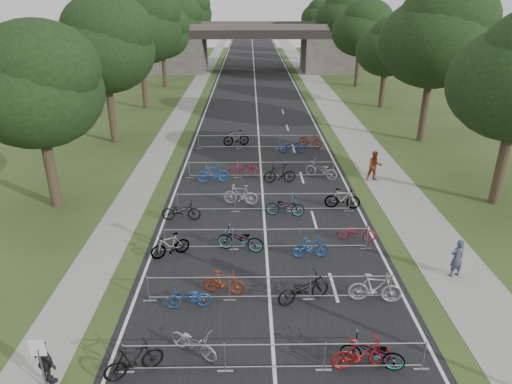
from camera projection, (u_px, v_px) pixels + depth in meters
road at (255, 89)px, 56.79m from camera, size 11.00×140.00×0.01m
sidewalk_right at (319, 89)px, 56.89m from camera, size 3.00×140.00×0.01m
sidewalk_left at (195, 89)px, 56.69m from camera, size 2.00×140.00×0.01m
lane_markings at (255, 89)px, 56.79m from camera, size 0.12×140.00×0.00m
overpass_bridge at (254, 47)px, 69.16m from camera, size 31.00×8.00×7.05m
park_sign at (39, 356)px, 13.06m from camera, size 0.45×0.06×1.83m
tree_left_0 at (37, 88)px, 22.79m from camera, size 6.72×6.72×10.25m
tree_left_1 at (104, 47)px, 33.49m from camera, size 7.56×7.56×11.53m
tree_right_1 at (437, 38)px, 33.56m from camera, size 8.18×8.18×12.47m
tree_left_2 at (139, 25)px, 44.18m from camera, size 8.40×8.40×12.81m
tree_right_2 at (388, 48)px, 45.35m from camera, size 6.16×6.16×9.39m
tree_left_3 at (162, 33)px, 55.84m from camera, size 6.72×6.72×10.25m
tree_right_3 at (362, 29)px, 55.98m from camera, size 7.17×7.17×10.93m
tree_left_4 at (176, 21)px, 66.53m from camera, size 7.56×7.56×11.53m
tree_right_4 at (344, 17)px, 66.61m from camera, size 8.18×8.18×12.47m
tree_left_5 at (186, 12)px, 77.22m from camera, size 8.40×8.40×12.81m
tree_right_5 at (330, 26)px, 78.40m from camera, size 6.16×6.16×9.39m
tree_left_6 at (195, 19)px, 88.89m from camera, size 6.72×6.72×10.25m
tree_right_6 at (320, 17)px, 89.03m from camera, size 7.17×7.17×10.93m
barrier_row_1 at (275, 358)px, 13.98m from camera, size 9.70×0.08×1.10m
barrier_row_2 at (270, 288)px, 17.28m from camera, size 9.70×0.08×1.10m
barrier_row_3 at (266, 239)px, 20.77m from camera, size 9.70×0.08×1.10m
barrier_row_4 at (264, 203)px, 24.44m from camera, size 9.70×0.08×1.10m
barrier_row_5 at (261, 170)px, 29.03m from camera, size 9.70×0.08×1.10m
barrier_row_6 at (259, 142)px, 34.54m from camera, size 9.70×0.08×1.10m
bike_4 at (134, 360)px, 13.86m from camera, size 1.90×1.34×1.12m
bike_5 at (194, 343)px, 14.67m from camera, size 1.89×1.52×0.96m
bike_6 at (362, 354)px, 14.07m from camera, size 2.01×0.77×1.18m
bike_7 at (372, 353)px, 14.18m from camera, size 2.11×1.24×1.05m
bike_8 at (188, 298)px, 16.91m from camera, size 1.75×0.79×0.89m
bike_9 at (224, 283)px, 17.69m from camera, size 1.76×0.81×1.02m
bike_10 at (303, 289)px, 17.22m from camera, size 2.27×1.47×1.13m
bike_11 at (375, 288)px, 17.18m from camera, size 2.07×0.82×1.21m
bike_12 at (170, 245)px, 20.25m from camera, size 1.83×1.31×1.09m
bike_13 at (240, 240)px, 20.68m from camera, size 2.28×1.24×1.13m
bike_14 at (311, 247)px, 20.18m from camera, size 1.68×0.57×1.00m
bike_15 at (356, 232)px, 21.57m from camera, size 1.89×0.97×0.94m
bike_16 at (181, 211)px, 23.53m from camera, size 2.01×0.72×1.05m
bike_17 at (241, 195)px, 25.30m from camera, size 2.00×0.86×1.17m
bike_18 at (285, 206)px, 24.03m from camera, size 2.12×1.01×1.07m
bike_19 at (342, 199)px, 24.81m from camera, size 1.98×0.79×1.16m
bike_20 at (213, 174)px, 28.28m from camera, size 2.04×0.84×1.19m
bike_21 at (244, 168)px, 29.39m from camera, size 2.00×0.84×1.03m
bike_22 at (280, 174)px, 28.23m from camera, size 2.06×0.78×1.21m
bike_23 at (321, 170)px, 28.94m from camera, size 2.24×1.80×1.14m
bike_25 at (236, 138)px, 35.27m from camera, size 2.08×0.97×1.21m
bike_26 at (292, 146)px, 33.62m from camera, size 2.04×0.75×1.06m
bike_27 at (310, 140)px, 34.88m from camera, size 1.90×1.46×1.14m
pedestrian_a at (457, 258)px, 18.69m from camera, size 0.71×0.56×1.69m
pedestrian_b at (375, 166)px, 28.44m from camera, size 0.97×0.77×1.91m
pedestrian_c at (45, 363)px, 13.44m from camera, size 1.00×0.84×1.60m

